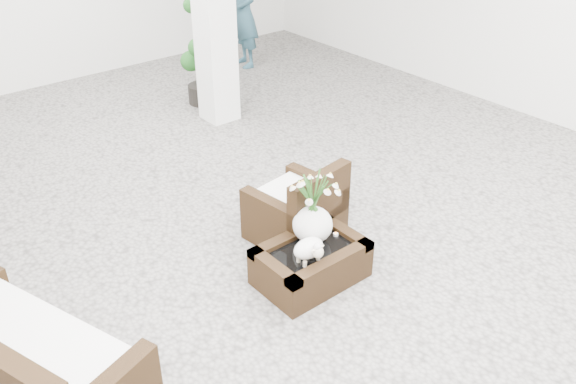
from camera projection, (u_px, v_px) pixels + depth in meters
ground at (281, 245)px, 5.73m from camera, size 11.00×11.00×0.00m
coffee_table at (311, 264)px, 5.22m from camera, size 0.90×0.60×0.31m
sheep_figurine at (308, 250)px, 4.96m from camera, size 0.28×0.23×0.21m
planter_narcissus at (313, 200)px, 5.06m from camera, size 0.44×0.44×0.80m
tealight at (336, 234)px, 5.31m from camera, size 0.04×0.04×0.03m
armchair at (295, 201)px, 5.67m from camera, size 0.82×0.80×0.78m
loveseat at (26, 352)px, 3.98m from camera, size 1.25×1.77×0.86m
topiary at (199, 45)px, 8.29m from camera, size 0.44×0.44×1.65m
shopper at (244, 13)px, 9.66m from camera, size 0.52×0.68×1.70m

